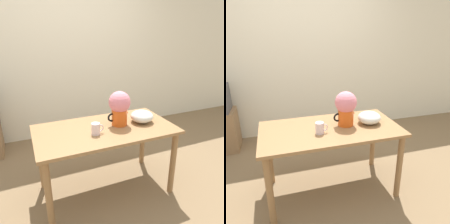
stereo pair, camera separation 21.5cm
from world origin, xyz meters
TOP-DOWN VIEW (x-y plane):
  - ground_plane at (0.00, 0.00)m, footprint 12.00×12.00m
  - wall_back at (0.00, 1.66)m, footprint 8.00×0.05m
  - table at (0.00, 0.05)m, footprint 1.37×0.73m
  - flower_vase at (0.17, 0.08)m, footprint 0.24×0.22m
  - coffee_mug at (-0.13, -0.04)m, footprint 0.12×0.08m
  - white_bowl at (0.41, 0.05)m, footprint 0.24×0.24m

SIDE VIEW (x-z plane):
  - ground_plane at x=0.00m, z-range 0.00..0.00m
  - table at x=0.00m, z-range 0.26..1.00m
  - coffee_mug at x=-0.13m, z-range 0.74..0.85m
  - white_bowl at x=0.41m, z-range 0.74..0.86m
  - flower_vase at x=0.17m, z-range 0.76..1.11m
  - wall_back at x=0.00m, z-range 0.00..2.60m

